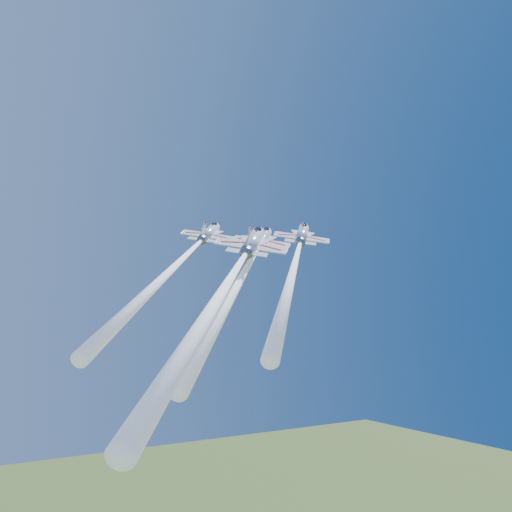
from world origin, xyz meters
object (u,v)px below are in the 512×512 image
jet_lead (244,273)px  jet_right (295,264)px  jet_left (178,263)px  jet_slot (228,282)px

jet_lead → jet_right: bearing=-28.0°
jet_left → jet_right: (13.77, -6.89, -0.01)m
jet_lead → jet_left: (-10.29, -0.51, 0.87)m
jet_lead → jet_right: 8.22m
jet_lead → jet_left: size_ratio=1.17×
jet_right → jet_left: bearing=-169.8°
jet_slot → jet_lead: bearing=88.9°
jet_lead → jet_slot: size_ratio=1.06×
jet_left → jet_right: 15.40m
jet_right → jet_lead: bearing=152.0°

